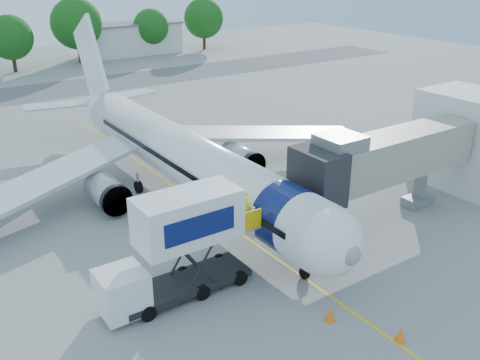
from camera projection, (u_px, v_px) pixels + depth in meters
ground at (212, 214)px, 36.07m from camera, size 160.00×160.00×0.00m
guidance_line at (212, 213)px, 36.07m from camera, size 0.15×70.00×0.01m
taxiway_strip at (39, 92)px, 67.98m from camera, size 120.00×10.00×0.01m
aircraft at (181, 155)px, 38.06m from camera, size 34.17×37.73×11.35m
jet_bridge at (379, 160)px, 33.23m from camera, size 13.90×3.20×6.60m
terminal_stub at (476, 142)px, 39.04m from camera, size 5.00×8.00×7.00m
catering_hiloader at (177, 248)px, 26.41m from camera, size 8.50×2.44×5.50m
safety_cone_a at (330, 315)px, 25.36m from camera, size 0.47×0.47×0.74m
safety_cone_b at (400, 335)px, 24.01m from camera, size 0.47×0.47×0.75m
outbuilding_right at (133, 38)px, 93.61m from camera, size 16.40×7.40×5.30m
tree_d at (10, 38)px, 77.82m from camera, size 6.50×6.50×8.28m
tree_e at (76, 24)px, 84.07m from camera, size 7.97×7.97×10.16m
tree_f at (151, 27)px, 92.27m from camera, size 6.07×6.07×7.73m
tree_g at (204, 18)px, 97.03m from camera, size 7.11×7.11×9.06m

